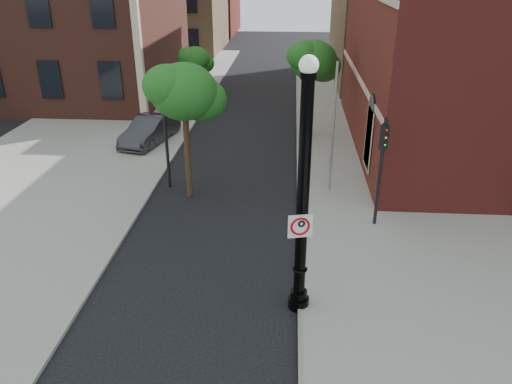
# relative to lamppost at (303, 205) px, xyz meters

# --- Properties ---
(ground) EXTENTS (120.00, 120.00, 0.00)m
(ground) POSITION_rel_lamppost_xyz_m (-2.02, -0.14, -3.19)
(ground) COLOR black
(ground) RESTS_ON ground
(sidewalk_right) EXTENTS (8.00, 60.00, 0.12)m
(sidewalk_right) POSITION_rel_lamppost_xyz_m (3.98, 9.86, -3.13)
(sidewalk_right) COLOR gray
(sidewalk_right) RESTS_ON ground
(sidewalk_left) EXTENTS (10.00, 50.00, 0.12)m
(sidewalk_left) POSITION_rel_lamppost_xyz_m (-11.02, 17.86, -3.13)
(sidewalk_left) COLOR gray
(sidewalk_left) RESTS_ON ground
(curb_edge) EXTENTS (0.10, 60.00, 0.14)m
(curb_edge) POSITION_rel_lamppost_xyz_m (0.03, 9.86, -3.12)
(curb_edge) COLOR gray
(curb_edge) RESTS_ON ground
(lamppost) EXTENTS (0.58, 0.58, 6.90)m
(lamppost) POSITION_rel_lamppost_xyz_m (0.00, 0.00, 0.00)
(lamppost) COLOR black
(lamppost) RESTS_ON ground
(no_parking_sign) EXTENTS (0.64, 0.18, 0.65)m
(no_parking_sign) POSITION_rel_lamppost_xyz_m (-0.04, -0.17, -0.52)
(no_parking_sign) COLOR white
(no_parking_sign) RESTS_ON ground
(parked_car) EXTENTS (2.46, 4.58, 1.43)m
(parked_car) POSITION_rel_lamppost_xyz_m (-7.72, 13.26, -2.47)
(parked_car) COLOR #2C2C31
(parked_car) RESTS_ON ground
(traffic_signal_left) EXTENTS (0.36, 0.40, 4.51)m
(traffic_signal_left) POSITION_rel_lamppost_xyz_m (-5.45, 7.79, -0.14)
(traffic_signal_left) COLOR black
(traffic_signal_left) RESTS_ON ground
(traffic_signal_right) EXTENTS (0.32, 0.36, 4.10)m
(traffic_signal_right) POSITION_rel_lamppost_xyz_m (2.79, 4.86, -0.43)
(traffic_signal_right) COLOR black
(traffic_signal_right) RESTS_ON ground
(utility_pole) EXTENTS (0.11, 0.11, 5.38)m
(utility_pole) POSITION_rel_lamppost_xyz_m (1.32, 7.76, -0.50)
(utility_pole) COLOR #999999
(utility_pole) RESTS_ON ground
(street_tree_a) EXTENTS (3.00, 2.71, 5.41)m
(street_tree_a) POSITION_rel_lamppost_xyz_m (-4.37, 7.00, 1.08)
(street_tree_a) COLOR #352415
(street_tree_a) RESTS_ON ground
(street_tree_b) EXTENTS (2.21, 2.00, 3.98)m
(street_tree_b) POSITION_rel_lamppost_xyz_m (-6.41, 20.08, -0.06)
(street_tree_b) COLOR #352415
(street_tree_b) RESTS_ON ground
(street_tree_c) EXTENTS (2.87, 2.59, 5.16)m
(street_tree_c) POSITION_rel_lamppost_xyz_m (0.74, 14.94, 0.89)
(street_tree_c) COLOR #352415
(street_tree_c) RESTS_ON ground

